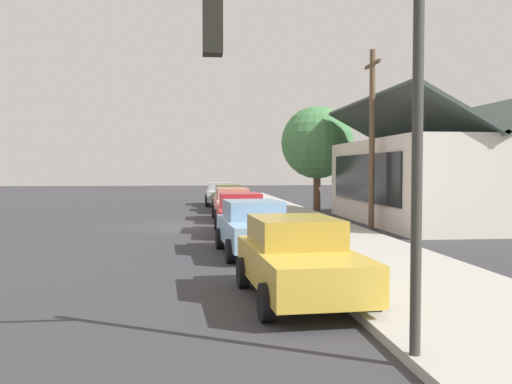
{
  "coord_description": "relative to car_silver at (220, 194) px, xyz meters",
  "views": [
    {
      "loc": [
        24.95,
        0.75,
        2.57
      ],
      "look_at": [
        1.74,
        3.38,
        1.59
      ],
      "focal_mm": 39.33,
      "sensor_mm": 36.0,
      "label": 1
    }
  ],
  "objects": [
    {
      "name": "ground_plane",
      "position": [
        14.27,
        -2.66,
        -0.82
      ],
      "size": [
        120.0,
        120.0,
        0.0
      ],
      "primitive_type": "plane",
      "color": "#38383D"
    },
    {
      "name": "car_mustard",
      "position": [
        28.49,
        0.14,
        -0.0
      ],
      "size": [
        4.49,
        2.22,
        1.59
      ],
      "rotation": [
        0.0,
        0.0,
        0.05
      ],
      "color": "gold",
      "rests_on": "ground"
    },
    {
      "name": "utility_pole_wooden",
      "position": [
        16.48,
        5.54,
        3.11
      ],
      "size": [
        1.8,
        0.24,
        7.5
      ],
      "color": "brown",
      "rests_on": "ground"
    },
    {
      "name": "car_skyblue",
      "position": [
        22.55,
        -0.07,
        -0.0
      ],
      "size": [
        4.57,
        2.26,
        1.59
      ],
      "rotation": [
        0.0,
        0.0,
        0.06
      ],
      "color": "#8CB7E0",
      "rests_on": "ground"
    },
    {
      "name": "car_cherry",
      "position": [
        17.14,
        -0.02,
        -0.0
      ],
      "size": [
        4.66,
        2.09,
        1.59
      ],
      "rotation": [
        0.0,
        0.0,
        -0.02
      ],
      "color": "red",
      "rests_on": "ground"
    },
    {
      "name": "car_silver",
      "position": [
        0.0,
        0.0,
        0.0
      ],
      "size": [
        4.91,
        2.12,
        1.59
      ],
      "rotation": [
        0.0,
        0.0,
        -0.01
      ],
      "color": "silver",
      "rests_on": "ground"
    },
    {
      "name": "car_olive",
      "position": [
        5.57,
        0.24,
        -0.0
      ],
      "size": [
        4.75,
        2.0,
        1.59
      ],
      "rotation": [
        0.0,
        0.0,
        -0.02
      ],
      "color": "olive",
      "rests_on": "ground"
    },
    {
      "name": "shade_tree",
      "position": [
        5.63,
        5.65,
        3.32
      ],
      "size": [
        4.4,
        4.4,
        6.36
      ],
      "color": "brown",
      "rests_on": "ground"
    },
    {
      "name": "storefront_building",
      "position": [
        13.93,
        9.32,
        1.27
      ],
      "size": [
        12.66,
        6.97,
        5.79
      ],
      "color": "silver",
      "rests_on": "ground"
    },
    {
      "name": "fire_hydrant_red",
      "position": [
        17.21,
        1.54,
        -0.32
      ],
      "size": [
        0.22,
        0.22,
        0.71
      ],
      "color": "red",
      "rests_on": "sidewalk_curb"
    },
    {
      "name": "car_coral",
      "position": [
        11.45,
        0.06,
        -0.0
      ],
      "size": [
        4.56,
        1.98,
        1.59
      ],
      "rotation": [
        0.0,
        0.0,
        0.0
      ],
      "color": "#EA8C75",
      "rests_on": "ground"
    },
    {
      "name": "sidewalk_curb",
      "position": [
        14.27,
        2.94,
        -0.74
      ],
      "size": [
        60.0,
        4.2,
        0.16
      ],
      "primitive_type": "cube",
      "color": "#B2AFA8",
      "rests_on": "ground"
    },
    {
      "name": "traffic_light_main",
      "position": [
        32.33,
        -0.12,
        2.67
      ],
      "size": [
        0.37,
        2.79,
        5.2
      ],
      "color": "#383833",
      "rests_on": "ground"
    }
  ]
}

